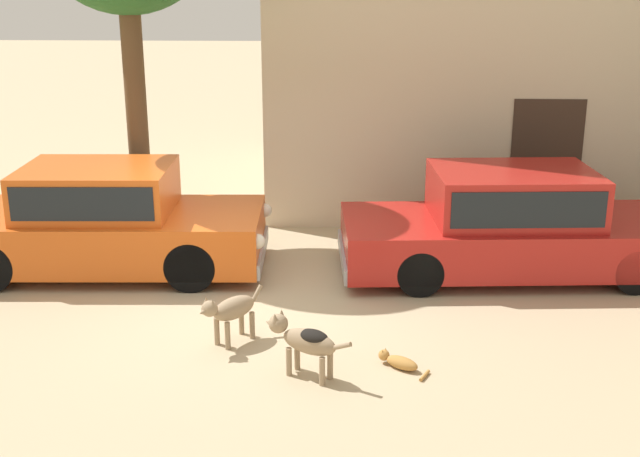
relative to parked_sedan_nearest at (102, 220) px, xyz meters
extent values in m
plane|color=tan|center=(2.09, -1.05, -0.72)|extent=(80.00, 80.00, 0.00)
cube|color=#D15619|center=(0.01, 0.00, -0.23)|extent=(4.37, 1.95, 0.68)
cube|color=#D15619|center=(-0.03, 0.00, 0.43)|extent=(2.04, 1.61, 0.63)
cube|color=black|center=(-0.03, 0.00, 0.44)|extent=(1.88, 1.63, 0.44)
cube|color=#999BA0|center=(2.14, 0.08, -0.46)|extent=(0.19, 1.76, 0.20)
sphere|color=silver|center=(2.15, 0.80, -0.07)|extent=(0.20, 0.20, 0.20)
sphere|color=silver|center=(2.20, -0.63, -0.07)|extent=(0.20, 0.20, 0.20)
cylinder|color=black|center=(1.27, 0.84, -0.39)|extent=(0.67, 0.23, 0.66)
cylinder|color=black|center=(1.33, -0.74, -0.39)|extent=(0.67, 0.23, 0.66)
cylinder|color=black|center=(-1.31, 0.75, -0.39)|extent=(0.67, 0.23, 0.66)
cube|color=#AD1E19|center=(5.61, 0.11, -0.26)|extent=(4.73, 2.10, 0.62)
cube|color=#AD1E19|center=(5.56, 0.10, 0.39)|extent=(2.22, 1.69, 0.67)
cube|color=black|center=(5.56, 0.10, 0.40)|extent=(2.05, 1.70, 0.47)
cube|color=#999BA0|center=(3.32, -0.04, -0.46)|extent=(0.24, 1.77, 0.20)
cube|color=red|center=(3.27, 0.74, -0.10)|extent=(0.05, 0.18, 0.18)
cube|color=red|center=(3.38, -0.82, -0.10)|extent=(0.05, 0.18, 0.18)
cylinder|color=black|center=(6.94, 1.00, -0.42)|extent=(0.61, 0.24, 0.60)
cylinder|color=black|center=(7.05, -0.60, -0.42)|extent=(0.61, 0.24, 0.60)
cylinder|color=black|center=(4.17, 0.82, -0.42)|extent=(0.61, 0.24, 0.60)
cylinder|color=black|center=(4.28, -0.78, -0.42)|extent=(0.61, 0.24, 0.60)
cube|color=#38281E|center=(6.43, 2.04, 0.33)|extent=(1.10, 0.02, 2.10)
cylinder|color=#997F60|center=(2.06, -2.43, -0.56)|extent=(0.06, 0.06, 0.32)
cylinder|color=#997F60|center=(1.93, -2.32, -0.56)|extent=(0.06, 0.06, 0.32)
cylinder|color=#997F60|center=(2.30, -2.15, -0.56)|extent=(0.06, 0.06, 0.32)
cylinder|color=#997F60|center=(2.16, -2.04, -0.56)|extent=(0.06, 0.06, 0.32)
ellipsoid|color=#997F60|center=(2.11, -2.23, -0.32)|extent=(0.54, 0.59, 0.25)
sphere|color=#997F60|center=(1.89, -2.50, -0.21)|extent=(0.18, 0.18, 0.18)
cone|color=#997F60|center=(1.83, -2.57, -0.23)|extent=(0.14, 0.14, 0.10)
cone|color=#997F60|center=(1.93, -2.54, -0.13)|extent=(0.09, 0.09, 0.08)
cone|color=#997F60|center=(1.85, -2.47, -0.13)|extent=(0.09, 0.09, 0.08)
cylinder|color=#997F60|center=(2.34, -1.96, -0.25)|extent=(0.14, 0.16, 0.18)
cylinder|color=#997F60|center=(2.78, -3.01, -0.57)|extent=(0.06, 0.06, 0.30)
cylinder|color=#997F60|center=(2.86, -2.87, -0.57)|extent=(0.06, 0.06, 0.30)
cylinder|color=#997F60|center=(3.13, -3.21, -0.57)|extent=(0.06, 0.06, 0.30)
cylinder|color=#997F60|center=(3.20, -3.07, -0.57)|extent=(0.06, 0.06, 0.30)
ellipsoid|color=#997F60|center=(2.99, -3.04, -0.33)|extent=(0.64, 0.48, 0.26)
ellipsoid|color=black|center=(3.03, -3.06, -0.26)|extent=(0.39, 0.34, 0.14)
sphere|color=#997F60|center=(2.66, -2.85, -0.22)|extent=(0.20, 0.20, 0.20)
cone|color=#997F60|center=(2.57, -2.80, -0.23)|extent=(0.15, 0.15, 0.11)
cone|color=#997F60|center=(2.63, -2.90, -0.12)|extent=(0.10, 0.10, 0.09)
cone|color=#997F60|center=(2.69, -2.80, -0.12)|extent=(0.10, 0.10, 0.09)
cylinder|color=#997F60|center=(3.32, -3.23, -0.28)|extent=(0.21, 0.15, 0.13)
ellipsoid|color=#B77F3D|center=(3.94, -2.82, -0.65)|extent=(0.40, 0.34, 0.13)
sphere|color=#B77F3D|center=(3.76, -2.70, -0.63)|extent=(0.12, 0.12, 0.12)
cone|color=#B77F3D|center=(3.74, -2.72, -0.58)|extent=(0.06, 0.06, 0.05)
cone|color=#B77F3D|center=(3.78, -2.67, -0.58)|extent=(0.06, 0.06, 0.05)
cylinder|color=#B77F3D|center=(4.17, -3.01, -0.70)|extent=(0.13, 0.21, 0.04)
cylinder|color=brown|center=(0.24, 1.26, 1.09)|extent=(0.31, 0.31, 3.62)
camera|label=1|loc=(3.39, -10.48, 3.23)|focal=45.58mm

